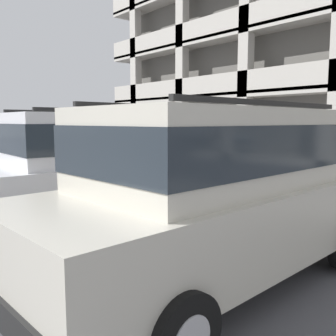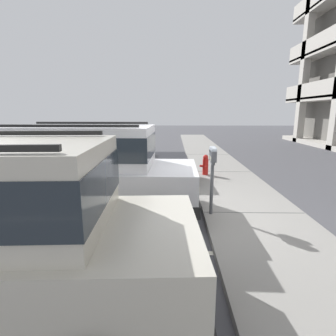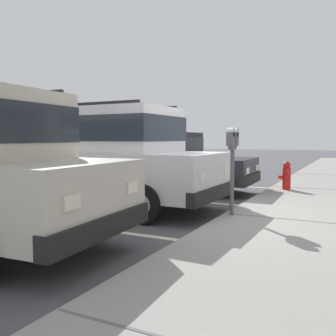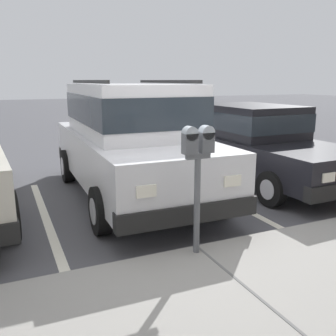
# 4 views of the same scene
# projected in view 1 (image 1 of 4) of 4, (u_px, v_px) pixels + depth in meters

# --- Properties ---
(ground_plane) EXTENTS (80.00, 80.00, 0.10)m
(ground_plane) POSITION_uv_depth(u_px,v_px,m) (194.00, 208.00, 8.22)
(ground_plane) COLOR #4C4C51
(sidewalk) EXTENTS (40.00, 2.20, 0.12)m
(sidewalk) POSITION_uv_depth(u_px,v_px,m) (233.00, 195.00, 9.04)
(sidewalk) COLOR gray
(sidewalk) RESTS_ON ground_plane
(parking_stall_lines) EXTENTS (12.04, 4.80, 0.01)m
(parking_stall_lines) POSITION_uv_depth(u_px,v_px,m) (196.00, 233.00, 6.19)
(parking_stall_lines) COLOR silver
(parking_stall_lines) RESTS_ON ground_plane
(silver_suv) EXTENTS (2.08, 4.81, 2.03)m
(silver_suv) POSITION_uv_depth(u_px,v_px,m) (97.00, 164.00, 6.63)
(silver_suv) COLOR silver
(silver_suv) RESTS_ON ground_plane
(red_sedan) EXTENTS (1.94, 4.53, 1.54)m
(red_sedan) POSITION_uv_depth(u_px,v_px,m) (40.00, 165.00, 8.70)
(red_sedan) COLOR black
(red_sedan) RESTS_ON ground_plane
(dark_hatchback) EXTENTS (2.20, 4.88, 2.03)m
(dark_hatchback) POSITION_uv_depth(u_px,v_px,m) (215.00, 189.00, 4.19)
(dark_hatchback) COLOR beige
(dark_hatchback) RESTS_ON ground_plane
(parking_meter_near) EXTENTS (0.35, 0.12, 1.44)m
(parking_meter_near) POSITION_uv_depth(u_px,v_px,m) (209.00, 151.00, 8.24)
(parking_meter_near) COLOR #595B60
(parking_meter_near) RESTS_ON sidewalk
(fire_hydrant) EXTENTS (0.30, 0.30, 0.70)m
(fire_hydrant) POSITION_uv_depth(u_px,v_px,m) (128.00, 167.00, 11.26)
(fire_hydrant) COLOR red
(fire_hydrant) RESTS_ON sidewalk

